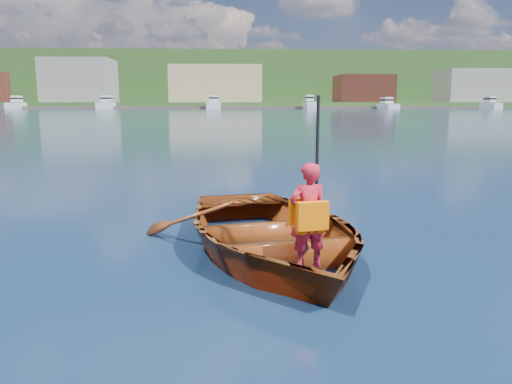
# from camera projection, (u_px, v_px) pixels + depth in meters

# --- Properties ---
(ground) EXTENTS (600.00, 600.00, 0.00)m
(ground) POSITION_uv_depth(u_px,v_px,m) (216.00, 251.00, 6.39)
(ground) COLOR #132344
(ground) RESTS_ON ground
(rowboat) EXTENTS (3.79, 4.70, 0.86)m
(rowboat) POSITION_uv_depth(u_px,v_px,m) (270.00, 232.00, 6.23)
(rowboat) COLOR brown
(rowboat) RESTS_ON ground
(child_paddler) EXTENTS (0.47, 0.40, 1.84)m
(child_paddler) POSITION_uv_depth(u_px,v_px,m) (308.00, 215.00, 5.34)
(child_paddler) COLOR red
(child_paddler) RESTS_ON ground
(shoreline) EXTENTS (400.00, 140.00, 22.00)m
(shoreline) POSITION_uv_depth(u_px,v_px,m) (231.00, 85.00, 237.19)
(shoreline) COLOR #345F26
(shoreline) RESTS_ON ground
(dock) EXTENTS (160.03, 10.34, 0.80)m
(dock) POSITION_uv_depth(u_px,v_px,m) (226.00, 108.00, 151.74)
(dock) COLOR #51433D
(dock) RESTS_ON ground
(waterfront_buildings) EXTENTS (202.00, 16.00, 14.00)m
(waterfront_buildings) POSITION_uv_depth(u_px,v_px,m) (208.00, 85.00, 166.87)
(waterfront_buildings) COLOR maroon
(waterfront_buildings) RESTS_ON ground
(marina_yachts) EXTENTS (143.11, 13.87, 4.40)m
(marina_yachts) POSITION_uv_depth(u_px,v_px,m) (249.00, 104.00, 147.29)
(marina_yachts) COLOR silver
(marina_yachts) RESTS_ON ground
(hillside_trees) EXTENTS (295.27, 74.62, 24.33)m
(hillside_trees) POSITION_uv_depth(u_px,v_px,m) (319.00, 71.00, 230.18)
(hillside_trees) COLOR #382314
(hillside_trees) RESTS_ON ground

